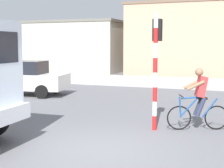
% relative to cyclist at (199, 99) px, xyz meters
% --- Properties ---
extents(ground_plane, '(120.00, 120.00, 0.00)m').
position_rel_cyclist_xyz_m(ground_plane, '(-1.85, -2.70, -0.86)').
color(ground_plane, slate).
extents(sidewalk_far, '(80.00, 5.00, 0.16)m').
position_rel_cyclist_xyz_m(sidewalk_far, '(-1.85, 11.08, -0.78)').
color(sidewalk_far, '#ADADA8').
rests_on(sidewalk_far, ground).
extents(cyclist, '(1.61, 0.77, 1.72)m').
position_rel_cyclist_xyz_m(cyclist, '(0.00, 0.00, 0.00)').
color(cyclist, black).
rests_on(cyclist, ground).
extents(traffic_light_pole, '(0.24, 0.43, 3.20)m').
position_rel_cyclist_xyz_m(traffic_light_pole, '(-1.13, -0.39, 1.20)').
color(traffic_light_pole, red).
rests_on(traffic_light_pole, ground).
extents(car_red_near, '(4.22, 2.34, 1.60)m').
position_rel_cyclist_xyz_m(car_red_near, '(-8.48, 3.83, -0.05)').
color(car_red_near, white).
rests_on(car_red_near, ground).
extents(building_corner_left, '(9.17, 6.39, 4.38)m').
position_rel_cyclist_xyz_m(building_corner_left, '(-13.05, 18.36, 1.33)').
color(building_corner_left, '#B2AD9E').
rests_on(building_corner_left, ground).
extents(building_mid_block, '(11.31, 5.46, 5.53)m').
position_rel_cyclist_xyz_m(building_mid_block, '(-1.84, 17.66, 1.91)').
color(building_mid_block, tan).
rests_on(building_mid_block, ground).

